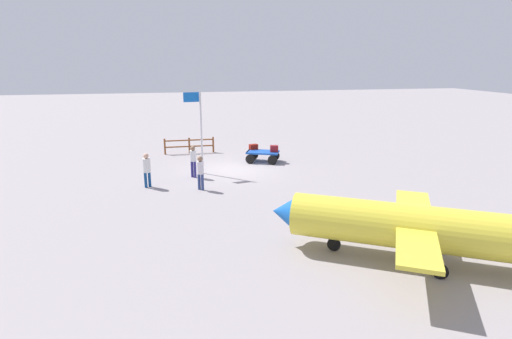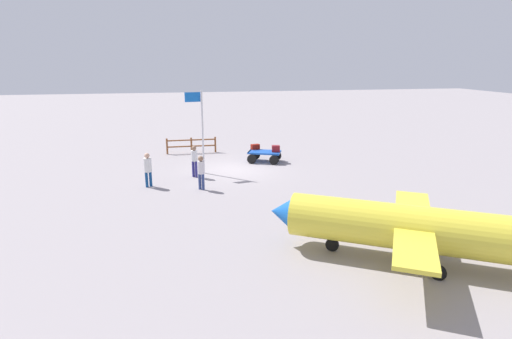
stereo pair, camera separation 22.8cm
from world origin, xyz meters
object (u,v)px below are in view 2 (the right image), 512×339
object	(u,v)px
worker_trailing	(201,170)
flagpole	(201,125)
luggage_cart	(264,154)
suitcase_tan	(255,147)
worker_lead	(194,159)
airplane_near	(403,227)
worker_supervisor	(148,167)
suitcase_olive	(276,149)

from	to	relation	value
worker_trailing	flagpole	xyz separation A→B (m)	(-0.24, -2.99, 1.72)
luggage_cart	suitcase_tan	size ratio (longest dim) A/B	3.96
luggage_cart	worker_lead	size ratio (longest dim) A/B	1.33
airplane_near	worker_lead	bearing A→B (deg)	-62.19
worker_trailing	flagpole	distance (m)	3.46
luggage_cart	airplane_near	distance (m)	13.59
worker_supervisor	flagpole	size ratio (longest dim) A/B	0.38
airplane_near	flagpole	bearing A→B (deg)	-65.40
airplane_near	suitcase_tan	bearing A→B (deg)	-82.91
suitcase_tan	flagpole	world-z (taller)	flagpole
luggage_cart	worker_lead	bearing A→B (deg)	30.58
suitcase_olive	worker_supervisor	size ratio (longest dim) A/B	0.31
luggage_cart	suitcase_tan	distance (m)	0.91
worker_supervisor	airplane_near	distance (m)	12.56
suitcase_tan	worker_trailing	bearing A→B (deg)	56.01
worker_lead	worker_trailing	distance (m)	2.29
worker_supervisor	suitcase_olive	bearing A→B (deg)	-153.75
worker_lead	airplane_near	xyz separation A→B (m)	(-5.75, 10.91, 0.14)
worker_lead	worker_trailing	bearing A→B (deg)	94.81
luggage_cart	worker_supervisor	bearing A→B (deg)	30.08
luggage_cart	flagpole	xyz separation A→B (m)	(3.96, 1.89, 2.22)
luggage_cart	suitcase_olive	distance (m)	0.81
worker_lead	worker_trailing	xyz separation A→B (m)	(-0.19, 2.28, -0.03)
worker_trailing	suitcase_tan	bearing A→B (deg)	-123.99
luggage_cart	worker_supervisor	distance (m)	7.81
worker_trailing	airplane_near	distance (m)	10.26
worker_lead	worker_trailing	size ratio (longest dim) A/B	1.02
worker_lead	worker_supervisor	xyz separation A→B (m)	(2.34, 1.31, 0.00)
luggage_cart	worker_lead	xyz separation A→B (m)	(4.40, 2.60, 0.53)
suitcase_olive	worker_lead	size ratio (longest dim) A/B	0.31
suitcase_tan	flagpole	size ratio (longest dim) A/B	0.13
flagpole	worker_trailing	bearing A→B (deg)	85.36
worker_supervisor	flagpole	world-z (taller)	flagpole
worker_supervisor	suitcase_tan	bearing A→B (deg)	-143.73
flagpole	worker_lead	bearing A→B (deg)	58.37
suitcase_tan	worker_lead	size ratio (longest dim) A/B	0.33
worker_lead	flagpole	size ratio (longest dim) A/B	0.38
luggage_cart	suitcase_tan	bearing A→B (deg)	-60.52
flagpole	worker_supervisor	bearing A→B (deg)	35.92
suitcase_olive	airplane_near	world-z (taller)	airplane_near
luggage_cart	worker_trailing	world-z (taller)	worker_trailing
suitcase_tan	worker_supervisor	world-z (taller)	worker_supervisor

